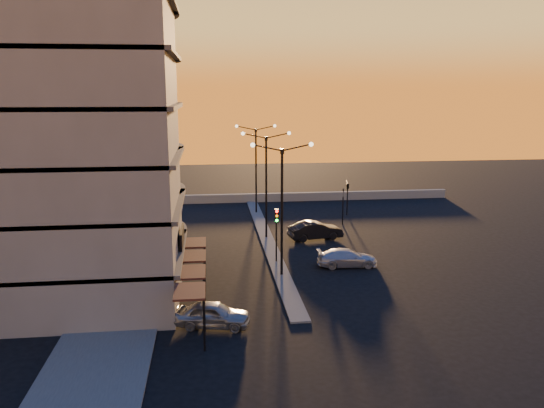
{
  "coord_description": "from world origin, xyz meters",
  "views": [
    {
      "loc": [
        -4.96,
        -35.54,
        12.87
      ],
      "look_at": [
        -0.12,
        4.75,
        4.24
      ],
      "focal_mm": 35.0,
      "sensor_mm": 36.0,
      "label": 1
    }
  ],
  "objects_px": {
    "streetlamp_mid": "(266,176)",
    "car_sedan": "(315,230)",
    "traffic_light_main": "(277,227)",
    "car_wagon": "(347,258)",
    "car_hatchback": "(213,314)"
  },
  "relations": [
    {
      "from": "car_sedan",
      "to": "car_wagon",
      "type": "height_order",
      "value": "car_sedan"
    },
    {
      "from": "car_sedan",
      "to": "streetlamp_mid",
      "type": "bearing_deg",
      "value": 68.89
    },
    {
      "from": "traffic_light_main",
      "to": "car_wagon",
      "type": "bearing_deg",
      "value": -14.31
    },
    {
      "from": "car_sedan",
      "to": "car_hatchback",
      "type": "bearing_deg",
      "value": 141.0
    },
    {
      "from": "car_sedan",
      "to": "car_wagon",
      "type": "distance_m",
      "value": 7.68
    },
    {
      "from": "streetlamp_mid",
      "to": "car_sedan",
      "type": "distance_m",
      "value": 6.5
    },
    {
      "from": "streetlamp_mid",
      "to": "car_sedan",
      "type": "bearing_deg",
      "value": -10.76
    },
    {
      "from": "car_hatchback",
      "to": "car_wagon",
      "type": "height_order",
      "value": "car_hatchback"
    },
    {
      "from": "car_wagon",
      "to": "traffic_light_main",
      "type": "bearing_deg",
      "value": 77.82
    },
    {
      "from": "car_hatchback",
      "to": "car_wagon",
      "type": "relative_size",
      "value": 0.92
    },
    {
      "from": "streetlamp_mid",
      "to": "car_hatchback",
      "type": "distance_m",
      "value": 19.08
    },
    {
      "from": "car_hatchback",
      "to": "traffic_light_main",
      "type": "bearing_deg",
      "value": -12.99
    },
    {
      "from": "traffic_light_main",
      "to": "streetlamp_mid",
      "type": "bearing_deg",
      "value": 90.0
    },
    {
      "from": "streetlamp_mid",
      "to": "car_sedan",
      "type": "xyz_separation_m",
      "value": [
        4.31,
        -0.82,
        -4.8
      ]
    },
    {
      "from": "traffic_light_main",
      "to": "car_wagon",
      "type": "height_order",
      "value": "traffic_light_main"
    }
  ]
}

